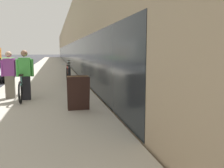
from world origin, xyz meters
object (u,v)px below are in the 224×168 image
at_px(cruiser_bike_farthest, 69,68).
at_px(cruiser_bike_nearest, 68,75).
at_px(person_rider, 25,75).
at_px(bike_rack_hoop, 69,75).
at_px(tandem_bicycle, 24,87).
at_px(person_bystander, 10,75).
at_px(cruiser_bike_middle, 69,71).
at_px(sandwich_board_sign, 78,93).

bearing_deg(cruiser_bike_farthest, cruiser_bike_nearest, -93.75).
distance_m(person_rider, bike_rack_hoop, 3.06).
bearing_deg(tandem_bicycle, bike_rack_hoop, 55.77).
relative_size(tandem_bicycle, person_bystander, 1.59).
height_order(person_rider, bike_rack_hoop, person_rider).
relative_size(cruiser_bike_nearest, cruiser_bike_middle, 1.03).
relative_size(bike_rack_hoop, cruiser_bike_nearest, 0.45).
bearing_deg(bike_rack_hoop, cruiser_bike_nearest, 89.85).
bearing_deg(bike_rack_hoop, person_bystander, -131.85).
bearing_deg(cruiser_bike_middle, bike_rack_hoop, -93.31).
relative_size(person_bystander, cruiser_bike_nearest, 0.82).
bearing_deg(person_bystander, sandwich_board_sign, -45.97).
bearing_deg(person_bystander, cruiser_bike_farthest, 74.18).
height_order(cruiser_bike_middle, sandwich_board_sign, cruiser_bike_middle).
xyz_separation_m(person_rider, cruiser_bike_nearest, (1.51, 3.92, -0.41)).
bearing_deg(bike_rack_hoop, cruiser_bike_middle, 86.69).
distance_m(tandem_bicycle, person_bystander, 0.60).
distance_m(tandem_bicycle, cruiser_bike_farthest, 8.57).
height_order(person_bystander, cruiser_bike_middle, person_bystander).
bearing_deg(tandem_bicycle, sandwich_board_sign, -51.65).
xyz_separation_m(cruiser_bike_middle, sandwich_board_sign, (-0.21, -7.89, 0.07)).
xyz_separation_m(person_bystander, cruiser_bike_middle, (2.23, 5.80, -0.39)).
bearing_deg(cruiser_bike_farthest, bike_rack_hoop, -92.99).
height_order(tandem_bicycle, cruiser_bike_nearest, cruiser_bike_nearest).
bearing_deg(person_bystander, cruiser_bike_nearest, 60.07).
height_order(person_rider, cruiser_bike_middle, person_rider).
distance_m(cruiser_bike_farthest, sandwich_board_sign, 10.36).
xyz_separation_m(person_rider, bike_rack_hoop, (1.50, 2.65, -0.27)).
distance_m(person_rider, person_bystander, 0.65).
height_order(cruiser_bike_middle, cruiser_bike_farthest, cruiser_bike_farthest).
distance_m(tandem_bicycle, bike_rack_hoop, 2.84).
bearing_deg(cruiser_bike_middle, person_rider, -105.43).
height_order(person_rider, cruiser_bike_farthest, person_rider).
xyz_separation_m(person_bystander, cruiser_bike_farthest, (2.34, 8.27, -0.38)).
height_order(person_rider, person_bystander, person_rider).
distance_m(tandem_bicycle, person_rider, 0.53).
relative_size(cruiser_bike_nearest, cruiser_bike_farthest, 0.98).
bearing_deg(cruiser_bike_nearest, cruiser_bike_farthest, 86.25).
bearing_deg(sandwich_board_sign, tandem_bicycle, 128.35).
relative_size(person_bystander, cruiser_bike_farthest, 0.81).
xyz_separation_m(person_bystander, sandwich_board_sign, (2.02, -2.09, -0.32)).
bearing_deg(cruiser_bike_farthest, sandwich_board_sign, -91.77).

